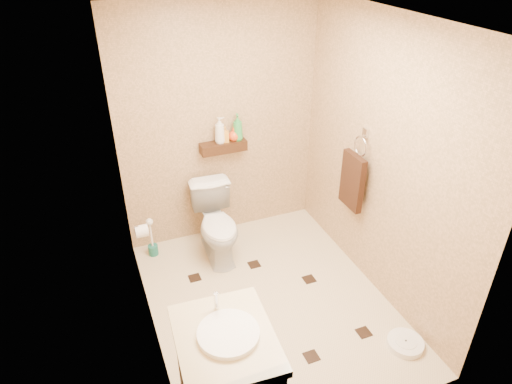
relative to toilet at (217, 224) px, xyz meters
name	(u,v)px	position (x,y,z in m)	size (l,w,h in m)	color
ground	(269,302)	(0.20, -0.83, -0.36)	(2.50, 2.50, 0.00)	beige
wall_back	(220,127)	(0.20, 0.42, 0.84)	(2.00, 0.04, 2.40)	tan
wall_front	(364,293)	(0.20, -2.08, 0.84)	(2.00, 0.04, 2.40)	tan
wall_left	(138,213)	(-0.80, -0.83, 0.84)	(0.04, 2.50, 2.40)	tan
wall_right	(382,164)	(1.20, -0.83, 0.84)	(0.04, 2.50, 2.40)	tan
ceiling	(274,20)	(0.20, -0.83, 2.04)	(2.00, 2.50, 0.02)	silver
wall_shelf	(223,147)	(0.20, 0.34, 0.66)	(0.46, 0.14, 0.10)	#3A2410
floor_accents	(277,303)	(0.26, -0.87, -0.36)	(1.23, 1.34, 0.01)	black
toilet	(217,224)	(0.00, 0.00, 0.00)	(0.41, 0.71, 0.72)	white
vanity	(227,382)	(-0.50, -1.78, 0.07)	(0.62, 0.73, 0.98)	brown
bathroom_scale	(405,343)	(1.02, -1.68, -0.33)	(0.35, 0.35, 0.06)	white
toilet_brush	(152,242)	(-0.62, 0.24, -0.21)	(0.10, 0.10, 0.43)	#1A6A5C
towel_ring	(353,179)	(1.11, -0.58, 0.58)	(0.12, 0.30, 0.76)	silver
toilet_paper	(142,231)	(-0.74, -0.18, 0.24)	(0.12, 0.11, 0.12)	white
bottle_a	(220,130)	(0.17, 0.34, 0.84)	(0.10, 0.10, 0.26)	silver
bottle_b	(225,134)	(0.22, 0.34, 0.79)	(0.07, 0.07, 0.16)	gold
bottle_c	(234,134)	(0.31, 0.34, 0.78)	(0.11, 0.11, 0.14)	#E24D1A
bottle_d	(238,127)	(0.35, 0.34, 0.84)	(0.10, 0.10, 0.26)	green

